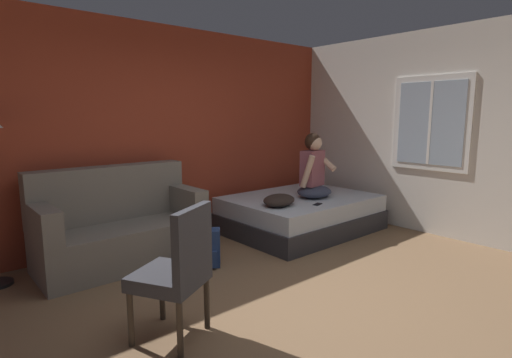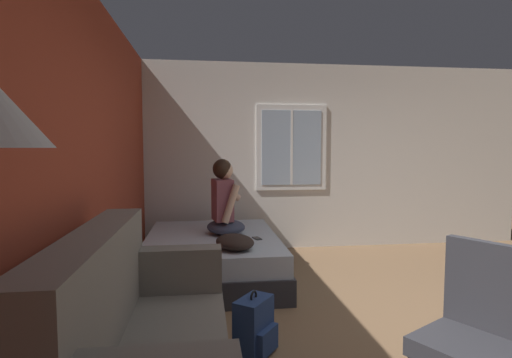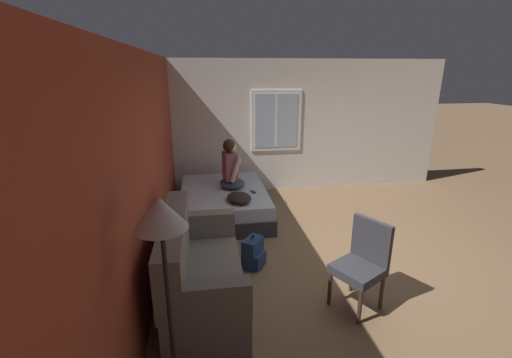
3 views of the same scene
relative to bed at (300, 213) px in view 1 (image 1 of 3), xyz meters
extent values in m
plane|color=brown|center=(-1.72, -1.58, -0.24)|extent=(40.00, 40.00, 0.00)
cube|color=#993823|center=(-1.72, 1.00, 1.11)|extent=(10.85, 0.16, 2.70)
cube|color=silver|center=(1.29, -1.58, 1.11)|extent=(0.16, 6.42, 2.70)
cube|color=white|center=(1.20, -1.18, 1.25)|extent=(0.02, 1.04, 1.24)
cube|color=#9EB2C6|center=(1.18, -1.18, 1.25)|extent=(0.01, 0.88, 1.08)
cube|color=white|center=(1.18, -1.18, 1.25)|extent=(0.01, 0.04, 1.08)
cube|color=#2D2D33|center=(0.00, 0.00, -0.11)|extent=(2.01, 1.52, 0.26)
cube|color=silver|center=(0.00, 0.00, 0.13)|extent=(1.95, 1.47, 0.22)
cube|color=slate|center=(-2.40, 0.36, -0.02)|extent=(1.70, 0.81, 0.44)
cube|color=slate|center=(-2.40, 0.66, 0.50)|extent=(1.70, 0.25, 0.60)
cube|color=slate|center=(-3.16, 0.35, 0.36)|extent=(0.18, 0.80, 0.32)
cube|color=slate|center=(-1.64, 0.36, 0.36)|extent=(0.18, 0.80, 0.32)
cylinder|color=#382D23|center=(-2.64, -0.99, -0.04)|extent=(0.04, 0.04, 0.40)
cylinder|color=#382D23|center=(-2.98, -1.18, -0.04)|extent=(0.04, 0.04, 0.40)
cylinder|color=#382D23|center=(-2.45, -1.33, -0.04)|extent=(0.04, 0.04, 0.40)
cylinder|color=#382D23|center=(-2.79, -1.52, -0.04)|extent=(0.04, 0.04, 0.40)
cube|color=#333338|center=(-2.71, -1.26, 0.21)|extent=(0.63, 0.63, 0.10)
cube|color=#333338|center=(-2.62, -1.43, 0.50)|extent=(0.43, 0.28, 0.48)
ellipsoid|color=#383D51|center=(0.09, -0.16, 0.32)|extent=(0.59, 0.52, 0.16)
cube|color=#8C4C56|center=(0.09, -0.13, 0.64)|extent=(0.36, 0.25, 0.48)
cylinder|color=#DBB293|center=(-0.10, -0.21, 0.62)|extent=(0.12, 0.22, 0.44)
cylinder|color=#DBB293|center=(0.27, -0.17, 0.74)|extent=(0.14, 0.38, 0.29)
sphere|color=#DBB293|center=(0.09, -0.15, 0.99)|extent=(0.21, 0.21, 0.21)
ellipsoid|color=black|center=(0.09, -0.13, 1.00)|extent=(0.26, 0.26, 0.23)
cube|color=navy|center=(-1.75, -0.26, -0.04)|extent=(0.35, 0.32, 0.40)
cube|color=navy|center=(-1.82, -0.36, -0.13)|extent=(0.22, 0.18, 0.18)
torus|color=black|center=(-1.75, -0.26, 0.18)|extent=(0.08, 0.06, 0.09)
ellipsoid|color=#2D231E|center=(-0.62, -0.21, 0.31)|extent=(0.57, 0.49, 0.14)
cube|color=black|center=(-0.21, -0.49, 0.25)|extent=(0.16, 0.10, 0.01)
camera|label=1|loc=(-4.00, -3.70, 1.36)|focal=28.00mm
camera|label=2|loc=(-4.52, 0.08, 1.24)|focal=28.00mm
camera|label=3|loc=(-5.68, 0.30, 2.26)|focal=24.00mm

